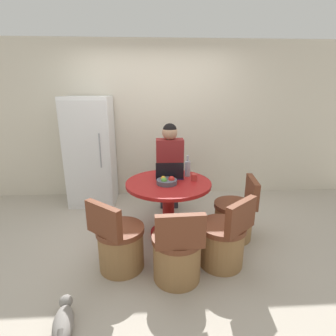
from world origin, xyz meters
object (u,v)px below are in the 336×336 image
object	(u,v)px
chair_near_left_corner	(120,245)
chair_near_right_corner	(223,242)
dining_table	(168,197)
cat	(63,322)
refrigerator	(91,152)
person_seated	(170,163)
fruit_bowl	(167,181)
chair_right_side	(235,218)
chair_near_camera	(177,255)
bottle	(188,168)
laptop	(169,175)

from	to	relation	value
chair_near_left_corner	chair_near_right_corner	bearing A→B (deg)	-139.52
dining_table	cat	distance (m)	1.71
refrigerator	person_seated	world-z (taller)	refrigerator
fruit_bowl	cat	world-z (taller)	fruit_bowl
chair_right_side	cat	size ratio (longest dim) A/B	1.57
chair_near_camera	bottle	xyz separation A→B (m)	(0.22, 1.05, 0.56)
chair_near_left_corner	chair_near_right_corner	distance (m)	1.09
chair_near_camera	chair_near_left_corner	xyz separation A→B (m)	(-0.58, 0.20, 0.00)
chair_near_left_corner	chair_right_side	bearing A→B (deg)	-118.63
dining_table	chair_near_camera	size ratio (longest dim) A/B	1.33
person_seated	bottle	xyz separation A→B (m)	(0.20, -0.53, 0.08)
laptop	chair_near_left_corner	bearing A→B (deg)	54.59
chair_right_side	laptop	size ratio (longest dim) A/B	2.28
laptop	fruit_bowl	distance (m)	0.23
dining_table	bottle	world-z (taller)	bottle
laptop	refrigerator	bearing A→B (deg)	-38.67
chair_right_side	cat	bearing A→B (deg)	-46.22
bottle	chair_near_camera	bearing A→B (deg)	-102.01
chair_near_camera	chair_near_left_corner	world-z (taller)	same
chair_near_right_corner	cat	distance (m)	1.64
dining_table	chair_right_side	size ratio (longest dim) A/B	1.33
chair_near_left_corner	cat	distance (m)	0.84
bottle	person_seated	bearing A→B (deg)	110.92
chair_near_left_corner	fruit_bowl	distance (m)	0.91
refrigerator	chair_near_left_corner	size ratio (longest dim) A/B	2.17
dining_table	fruit_bowl	bearing A→B (deg)	-107.41
laptop	bottle	size ratio (longest dim) A/B	1.26
laptop	fruit_bowl	size ratio (longest dim) A/B	1.42
dining_table	laptop	xyz separation A→B (m)	(0.02, 0.16, 0.24)
chair_near_left_corner	chair_right_side	distance (m)	1.47
chair_near_camera	bottle	size ratio (longest dim) A/B	2.87
refrigerator	chair_near_camera	world-z (taller)	refrigerator
chair_near_right_corner	laptop	size ratio (longest dim) A/B	2.28
laptop	chair_near_right_corner	bearing A→B (deg)	123.51
dining_table	person_seated	distance (m)	0.79
refrigerator	bottle	world-z (taller)	refrigerator
person_seated	laptop	xyz separation A→B (m)	(-0.04, -0.59, 0.01)
dining_table	chair_near_camera	xyz separation A→B (m)	(0.04, -0.84, -0.26)
refrigerator	chair_near_camera	size ratio (longest dim) A/B	2.17
refrigerator	chair_near_camera	bearing A→B (deg)	-58.00
refrigerator	chair_near_left_corner	bearing A→B (deg)	-69.98
chair_near_right_corner	cat	size ratio (longest dim) A/B	1.57
person_seated	dining_table	bearing A→B (deg)	85.51
chair_near_left_corner	chair_near_right_corner	world-z (taller)	same
chair_near_camera	chair_near_right_corner	size ratio (longest dim) A/B	1.00
chair_near_left_corner	dining_table	bearing A→B (deg)	-90.00
chair_near_right_corner	fruit_bowl	bearing A→B (deg)	-85.49
chair_near_camera	laptop	distance (m)	1.11
chair_near_left_corner	fruit_bowl	size ratio (longest dim) A/B	3.23
chair_right_side	person_seated	distance (m)	1.26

